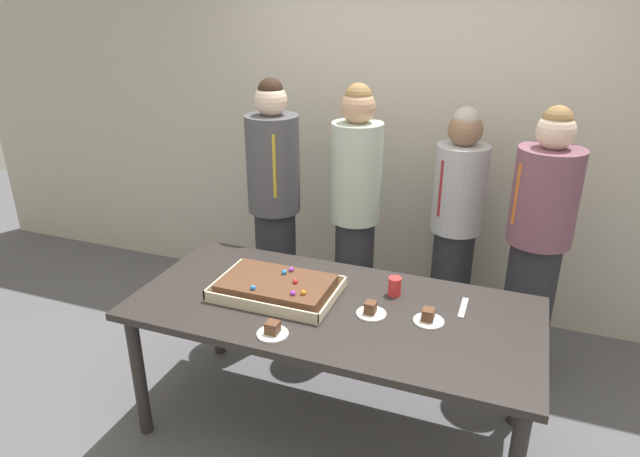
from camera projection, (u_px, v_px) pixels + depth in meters
The scene contains 13 objects.
ground_plane at pixel (332, 426), 3.15m from camera, with size 12.00×12.00×0.00m, color #5B5B60.
interior_back_panel at pixel (409, 110), 3.95m from camera, with size 8.00×0.12×3.00m, color beige.
party_table at pixel (333, 319), 2.88m from camera, with size 2.07×0.96×0.79m.
sheet_cake at pixel (277, 287), 2.94m from camera, with size 0.64×0.42×0.11m.
plated_slice_near_left at pixel (273, 331), 2.59m from camera, with size 0.15×0.15×0.07m.
plated_slice_near_right at pixel (371, 311), 2.76m from camera, with size 0.15×0.15×0.07m.
plated_slice_far_left at pixel (428, 318), 2.70m from camera, with size 0.15×0.15×0.07m.
drink_cup_nearest at pixel (395, 286), 2.93m from camera, with size 0.07×0.07×0.10m, color red.
cake_server_utensil at pixel (463, 308), 2.82m from camera, with size 0.03×0.20×0.01m, color silver.
person_serving_front at pixel (456, 225), 3.67m from camera, with size 0.34×0.34×1.63m.
person_green_shirt_behind at pixel (274, 206), 3.79m from camera, with size 0.35×0.35×1.78m.
person_striped_tie_right at pixel (355, 213), 3.65m from camera, with size 0.33×0.33×1.77m.
person_far_right_suit at pixel (537, 247), 3.28m from camera, with size 0.37×0.37×1.71m.
Camera 1 is at (0.82, -2.33, 2.25)m, focal length 31.21 mm.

